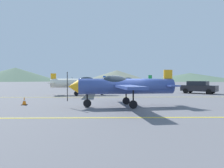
# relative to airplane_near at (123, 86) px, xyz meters

# --- Properties ---
(ground_plane) EXTENTS (400.00, 400.00, 0.00)m
(ground_plane) POSITION_rel_airplane_near_xyz_m (0.37, 0.10, -1.44)
(ground_plane) COLOR slate
(apron_line_near) EXTENTS (80.00, 0.16, 0.01)m
(apron_line_near) POSITION_rel_airplane_near_xyz_m (0.37, -3.96, -1.44)
(apron_line_near) COLOR yellow
(apron_line_near) RESTS_ON ground_plane
(apron_line_far) EXTENTS (80.00, 0.16, 0.01)m
(apron_line_far) POSITION_rel_airplane_near_xyz_m (0.37, 7.11, -1.44)
(apron_line_far) COLOR yellow
(apron_line_far) RESTS_ON ground_plane
(airplane_near) EXTENTS (7.46, 8.56, 2.56)m
(airplane_near) POSITION_rel_airplane_near_xyz_m (0.00, 0.00, 0.00)
(airplane_near) COLOR #33478C
(airplane_near) RESTS_ON ground_plane
(airplane_mid) EXTENTS (7.40, 8.53, 2.56)m
(airplane_mid) POSITION_rel_airplane_near_xyz_m (-4.14, 10.06, 0.00)
(airplane_mid) COLOR silver
(airplane_mid) RESTS_ON ground_plane
(airplane_far) EXTENTS (7.37, 8.51, 2.56)m
(airplane_far) POSITION_rel_airplane_near_xyz_m (2.97, 20.44, 0.00)
(airplane_far) COLOR silver
(airplane_far) RESTS_ON ground_plane
(airplane_back) EXTENTS (7.39, 8.52, 2.56)m
(airplane_back) POSITION_rel_airplane_near_xyz_m (-5.01, 29.42, 0.00)
(airplane_back) COLOR #33478C
(airplane_back) RESTS_ON ground_plane
(car_sedan) EXTENTS (4.42, 4.19, 1.62)m
(car_sedan) POSITION_rel_airplane_near_xyz_m (10.88, 12.17, -0.60)
(car_sedan) COLOR black
(car_sedan) RESTS_ON ground_plane
(traffic_cone_front) EXTENTS (0.36, 0.36, 0.59)m
(traffic_cone_front) POSITION_rel_airplane_near_xyz_m (-7.14, 1.02, -1.15)
(traffic_cone_front) COLOR black
(traffic_cone_front) RESTS_ON ground_plane
(hill_left) EXTENTS (71.06, 71.06, 11.09)m
(hill_left) POSITION_rel_airplane_near_xyz_m (-75.64, 149.08, 4.10)
(hill_left) COLOR #4C6651
(hill_left) RESTS_ON ground_plane
(hill_centerleft) EXTENTS (55.50, 55.50, 8.71)m
(hill_centerleft) POSITION_rel_airplane_near_xyz_m (6.08, 142.43, 2.91)
(hill_centerleft) COLOR slate
(hill_centerleft) RESTS_ON ground_plane
(hill_centerright) EXTENTS (79.12, 79.12, 6.74)m
(hill_centerright) POSITION_rel_airplane_near_xyz_m (65.98, 147.44, 1.93)
(hill_centerright) COLOR #4C6651
(hill_centerright) RESTS_ON ground_plane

